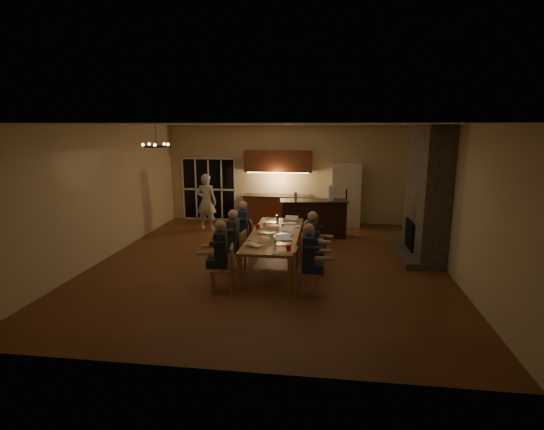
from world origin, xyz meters
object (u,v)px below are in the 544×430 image
Objects in this scene: laptop_f at (291,219)px; can_silver at (275,239)px; chair_left_near at (222,268)px; person_right_mid at (312,242)px; laptop_a at (255,240)px; chandelier at (156,146)px; plate_left at (255,243)px; plate_far at (295,226)px; dining_table at (275,249)px; mug_mid at (283,225)px; person_left_near at (221,254)px; chair_right_far at (313,240)px; refrigerator at (346,195)px; mug_back at (265,224)px; chair_right_mid at (314,255)px; person_left_far at (243,229)px; person_right_near at (308,259)px; bar_island at (313,218)px; person_left_mid at (234,240)px; redcup_near at (289,247)px; laptop_d at (285,230)px; plate_near at (286,240)px; laptop_b at (283,239)px; bar_blender at (331,193)px; chair_right_near at (306,272)px; redcup_mid at (258,227)px; chair_left_far at (243,239)px; redcup_far at (287,218)px; laptop_c at (266,228)px; laptop_e at (273,218)px; bar_bottle at (296,196)px; standing_person at (206,202)px; mug_front at (272,235)px.

can_silver is at bearing -90.56° from laptop_f.
person_right_mid is at bearing 116.52° from chair_left_near.
laptop_a is (0.55, 0.61, 0.42)m from chair_left_near.
chandelier reaches higher than laptop_a.
plate_far is (0.71, 1.60, 0.00)m from plate_left.
dining_table is 33.56× the size of mug_mid.
chair_right_far is at bearing 134.38° from person_left_near.
mug_back is at bearing -121.10° from refrigerator.
chair_right_mid is 1.36m from laptop_a.
mug_back is (0.49, 2.42, 0.36)m from chair_left_near.
chair_left_near is 2.29m from person_left_far.
person_right_near is at bearing -33.22° from plate_left.
refrigerator is at bearing 50.79° from bar_island.
chair_right_far is at bearing 6.65° from person_right_mid.
person_left_mid is 11.50× the size of redcup_near.
laptop_d is 0.46m from plate_near.
bar_island is 2.26m from mug_back.
chair_right_far is at bearing 60.67° from laptop_b.
bar_blender reaches higher than chair_right_mid.
chair_right_near is 0.64× the size of person_right_mid.
redcup_mid is (-1.30, 1.97, 0.12)m from person_right_near.
person_left_near is at bearing 84.47° from person_right_near.
bar_island reaches higher than chair_left_near.
person_left_mid reaches higher than laptop_f.
chair_left_far is 7.42× the size of redcup_far.
plate_far is (1.27, 2.28, 0.07)m from person_left_near.
chair_left_near is (-0.83, -1.68, 0.07)m from dining_table.
chair_left_far is at bearing -23.04° from laptop_c.
chair_left_far is at bearing 35.28° from person_right_near.
laptop_e is (-0.48, 1.97, 0.00)m from laptop_b.
bar_bottle is (-0.17, 3.90, 0.39)m from redcup_near.
laptop_c is (-0.20, -0.02, 0.49)m from dining_table.
laptop_e is (0.08, 2.14, 0.00)m from laptop_a.
laptop_b is at bearing 30.89° from person_left_far.
person_left_near reaches higher than bar_bottle.
person_left_mid reaches higher than laptop_e.
redcup_mid is (-0.12, -0.40, 0.01)m from mug_back.
bar_bottle is (1.14, 4.13, 0.51)m from person_left_near.
bar_bottle is at bearing 85.81° from mug_mid.
redcup_near and can_silver have the same top height.
chandelier is (-3.17, -3.54, 2.21)m from bar_island.
redcup_mid is (0.40, -0.19, 0.37)m from chair_left_far.
standing_person is 3.68m from mug_mid.
laptop_e reaches higher than mug_front.
chandelier is at bearing -148.10° from redcup_mid.
chair_right_mid is at bearing -68.82° from redcup_far.
chair_left_far is 0.66m from mug_back.
laptop_e is (-0.98, -1.61, 0.32)m from bar_island.
person_left_far reaches higher than chair_right_near.
laptop_c is (-0.48, 0.88, 0.00)m from laptop_b.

